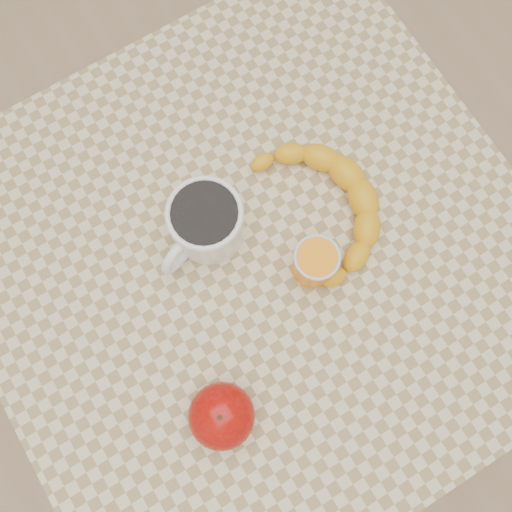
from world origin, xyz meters
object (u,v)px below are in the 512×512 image
table (256,271)px  coffee_mug (205,223)px  apple (222,416)px  orange_juice_glass (315,263)px  banana (324,208)px

table → coffee_mug: size_ratio=5.13×
apple → orange_juice_glass: bearing=27.0°
orange_juice_glass → apple: apple is taller
apple → banana: apple is taller
table → banana: bearing=4.6°
banana → orange_juice_glass: bearing=-121.8°
coffee_mug → orange_juice_glass: coffee_mug is taller
orange_juice_glass → apple: bearing=-153.0°
table → orange_juice_glass: (0.06, -0.05, 0.12)m
coffee_mug → banana: bearing=-21.1°
coffee_mug → banana: (0.16, -0.06, -0.03)m
coffee_mug → banana: coffee_mug is taller
apple → table: bearing=47.1°
apple → banana: bearing=32.3°
table → apple: 0.25m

